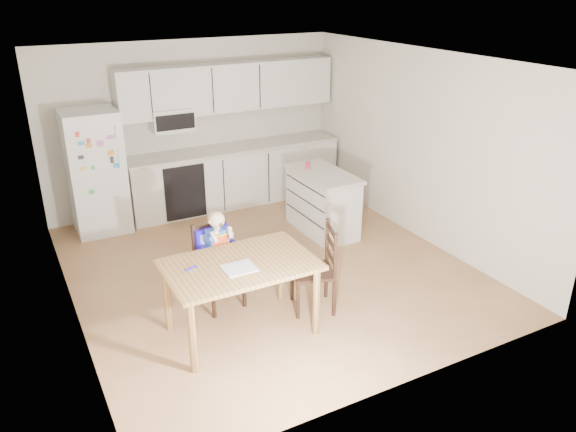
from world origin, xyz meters
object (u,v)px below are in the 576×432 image
at_px(refrigerator, 96,172).
at_px(chair_booster, 216,249).
at_px(kitchen_island, 322,202).
at_px(dining_table, 240,273).
at_px(red_cup, 308,165).
at_px(chair_side, 322,262).

height_order(refrigerator, chair_booster, refrigerator).
distance_m(kitchen_island, dining_table, 2.64).
bearing_deg(dining_table, refrigerator, 102.65).
bearing_deg(red_cup, refrigerator, 154.36).
distance_m(dining_table, chair_side, 0.95).
xyz_separation_m(refrigerator, chair_booster, (0.72, -2.63, -0.19)).
bearing_deg(refrigerator, chair_booster, -74.64).
bearing_deg(kitchen_island, chair_booster, -150.92).
xyz_separation_m(refrigerator, dining_table, (0.73, -3.25, -0.18)).
height_order(chair_booster, chair_side, chair_booster).
relative_size(red_cup, chair_side, 0.09).
relative_size(red_cup, chair_booster, 0.08).
distance_m(kitchen_island, red_cup, 0.55).
xyz_separation_m(red_cup, chair_booster, (-1.90, -1.37, -0.25)).
height_order(dining_table, chair_booster, chair_booster).
distance_m(refrigerator, kitchen_island, 3.14).
relative_size(refrigerator, chair_booster, 1.56).
xyz_separation_m(kitchen_island, chair_booster, (-1.99, -1.11, 0.22)).
bearing_deg(chair_booster, red_cup, 28.06).
bearing_deg(kitchen_island, chair_side, -121.54).
bearing_deg(kitchen_island, red_cup, 109.06).
height_order(red_cup, dining_table, red_cup).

